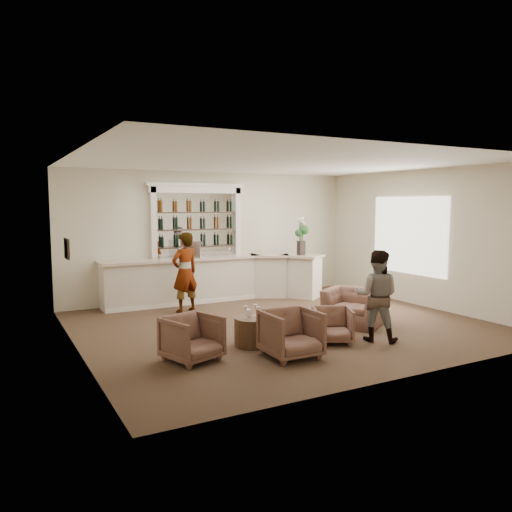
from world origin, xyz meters
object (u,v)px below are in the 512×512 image
(bar_counter, at_px, (216,279))
(sommelier, at_px, (185,272))
(espresso_machine, at_px, (191,249))
(flower_vase, at_px, (301,234))
(armchair_right, at_px, (332,325))
(cocktail_table, at_px, (253,331))
(guest, at_px, (377,296))
(armchair_center, at_px, (291,334))
(armchair_left, at_px, (192,338))
(armchair_far, at_px, (354,307))

(bar_counter, distance_m, sommelier, 1.48)
(espresso_machine, bearing_deg, bar_counter, 16.99)
(flower_vase, bearing_deg, espresso_machine, 165.68)
(armchair_right, relative_size, espresso_machine, 1.48)
(cocktail_table, bearing_deg, flower_vase, 46.18)
(guest, distance_m, espresso_machine, 5.19)
(armchair_center, distance_m, flower_vase, 5.40)
(sommelier, distance_m, armchair_left, 3.70)
(guest, xyz_separation_m, armchair_far, (0.40, 1.10, -0.46))
(armchair_center, distance_m, espresso_machine, 5.09)
(cocktail_table, relative_size, flower_vase, 0.66)
(armchair_right, bearing_deg, sommelier, 138.42)
(cocktail_table, distance_m, armchair_center, 0.94)
(armchair_far, bearing_deg, armchair_right, -88.09)
(sommelier, height_order, espresso_machine, sommelier)
(armchair_center, bearing_deg, armchair_right, 19.99)
(bar_counter, distance_m, armchair_far, 3.97)
(bar_counter, xyz_separation_m, sommelier, (-1.16, -0.86, 0.35))
(cocktail_table, bearing_deg, armchair_far, 7.24)
(armchair_right, relative_size, armchair_far, 0.61)
(armchair_center, height_order, flower_vase, flower_vase)
(cocktail_table, height_order, sommelier, sommelier)
(sommelier, xyz_separation_m, guest, (2.20, -3.94, -0.09))
(armchair_right, bearing_deg, armchair_left, -157.22)
(sommelier, bearing_deg, espresso_machine, -133.48)
(cocktail_table, distance_m, sommelier, 3.23)
(sommelier, relative_size, guest, 1.11)
(cocktail_table, xyz_separation_m, espresso_machine, (0.44, 4.10, 1.10))
(bar_counter, relative_size, armchair_left, 7.14)
(bar_counter, distance_m, espresso_machine, 1.00)
(bar_counter, relative_size, armchair_center, 6.66)
(bar_counter, bearing_deg, cocktail_table, -105.03)
(flower_vase, bearing_deg, guest, -105.07)
(armchair_right, xyz_separation_m, armchair_far, (1.17, 0.83, 0.05))
(armchair_center, height_order, armchair_far, armchair_center)
(armchair_right, height_order, armchair_far, armchair_far)
(armchair_far, bearing_deg, armchair_center, -95.41)
(cocktail_table, relative_size, espresso_machine, 1.38)
(armchair_right, distance_m, espresso_machine, 4.81)
(armchair_far, bearing_deg, armchair_left, -113.91)
(armchair_center, bearing_deg, cocktail_table, 105.09)
(armchair_left, height_order, espresso_machine, espresso_machine)
(armchair_center, height_order, armchair_right, armchair_center)
(guest, bearing_deg, cocktail_table, 25.76)
(cocktail_table, relative_size, guest, 0.39)
(armchair_far, xyz_separation_m, flower_vase, (0.73, 3.06, 1.33))
(cocktail_table, height_order, guest, guest)
(cocktail_table, xyz_separation_m, guest, (2.12, -0.78, 0.58))
(armchair_center, bearing_deg, armchair_far, 28.78)
(guest, relative_size, armchair_right, 2.39)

